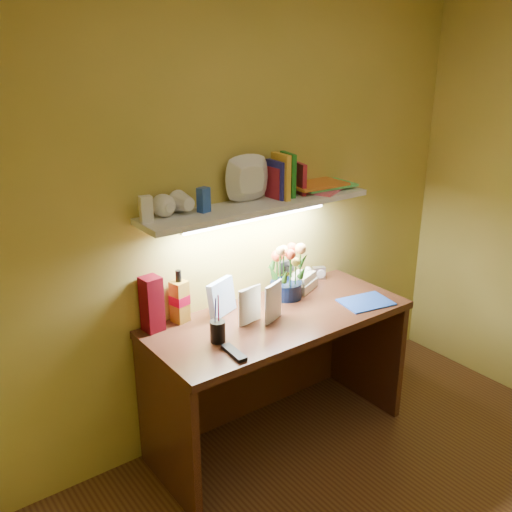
{
  "coord_description": "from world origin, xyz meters",
  "views": [
    {
      "loc": [
        -1.68,
        -0.87,
        2.05
      ],
      "look_at": [
        -0.04,
        1.35,
        1.04
      ],
      "focal_mm": 40.0,
      "sensor_mm": 36.0,
      "label": 1
    }
  ],
  "objects_px": {
    "desk": "(278,378)",
    "desk_clock": "(319,273)",
    "flower_bouquet": "(286,271)",
    "telephone": "(301,280)",
    "whisky_bottle": "(179,296)"
  },
  "relations": [
    {
      "from": "telephone",
      "to": "desk_clock",
      "type": "xyz_separation_m",
      "value": [
        0.18,
        0.05,
        -0.02
      ]
    },
    {
      "from": "desk",
      "to": "flower_bouquet",
      "type": "distance_m",
      "value": 0.58
    },
    {
      "from": "telephone",
      "to": "desk_clock",
      "type": "height_order",
      "value": "telephone"
    },
    {
      "from": "desk_clock",
      "to": "telephone",
      "type": "bearing_deg",
      "value": -139.54
    },
    {
      "from": "flower_bouquet",
      "to": "telephone",
      "type": "distance_m",
      "value": 0.18
    },
    {
      "from": "flower_bouquet",
      "to": "telephone",
      "type": "bearing_deg",
      "value": 14.84
    },
    {
      "from": "whisky_bottle",
      "to": "flower_bouquet",
      "type": "bearing_deg",
      "value": -7.95
    },
    {
      "from": "whisky_bottle",
      "to": "desk_clock",
      "type": "bearing_deg",
      "value": 0.12
    },
    {
      "from": "desk_clock",
      "to": "desk",
      "type": "bearing_deg",
      "value": -128.46
    },
    {
      "from": "desk_clock",
      "to": "whisky_bottle",
      "type": "relative_size",
      "value": 0.27
    },
    {
      "from": "desk_clock",
      "to": "whisky_bottle",
      "type": "bearing_deg",
      "value": -154.99
    },
    {
      "from": "desk",
      "to": "flower_bouquet",
      "type": "xyz_separation_m",
      "value": [
        0.18,
        0.16,
        0.53
      ]
    },
    {
      "from": "desk",
      "to": "desk_clock",
      "type": "height_order",
      "value": "desk_clock"
    },
    {
      "from": "flower_bouquet",
      "to": "whisky_bottle",
      "type": "height_order",
      "value": "flower_bouquet"
    },
    {
      "from": "desk",
      "to": "whisky_bottle",
      "type": "xyz_separation_m",
      "value": [
        -0.44,
        0.25,
        0.51
      ]
    }
  ]
}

